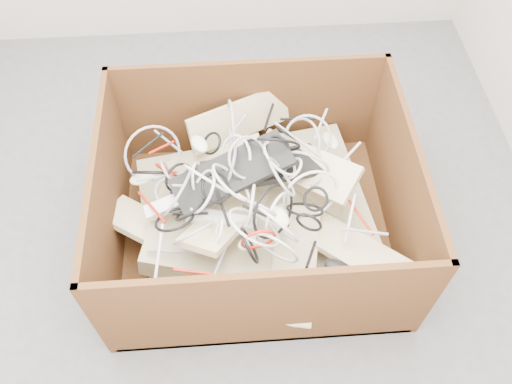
{
  "coord_description": "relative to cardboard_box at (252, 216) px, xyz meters",
  "views": [
    {
      "loc": [
        0.05,
        -1.27,
        2.12
      ],
      "look_at": [
        0.14,
        0.02,
        0.3
      ],
      "focal_mm": 37.21,
      "sensor_mm": 36.0,
      "label": 1
    }
  ],
  "objects": [
    {
      "name": "mice_scatter",
      "position": [
        0.01,
        -0.04,
        0.21
      ],
      "size": [
        0.93,
        0.7,
        0.18
      ],
      "color": "beige",
      "rests_on": "keyboard_pile"
    },
    {
      "name": "ground",
      "position": [
        -0.12,
        -0.0,
        -0.15
      ],
      "size": [
        3.0,
        3.0,
        0.0
      ],
      "primitive_type": "plane",
      "color": "#4E4E50",
      "rests_on": "ground"
    },
    {
      "name": "power_strip_right",
      "position": [
        -0.13,
        -0.12,
        0.17
      ],
      "size": [
        0.29,
        0.1,
        0.09
      ],
      "primitive_type": "cube",
      "rotation": [
        -0.1,
        0.17,
        -0.17
      ],
      "color": "white",
      "rests_on": "keyboard_pile"
    },
    {
      "name": "cardboard_box",
      "position": [
        0.0,
        0.0,
        0.0
      ],
      "size": [
        1.25,
        1.04,
        0.6
      ],
      "color": "#371B0D",
      "rests_on": "ground"
    },
    {
      "name": "vga_plug",
      "position": [
        0.35,
        0.01,
        0.21
      ],
      "size": [
        0.06,
        0.06,
        0.03
      ],
      "primitive_type": "cube",
      "rotation": [
        0.09,
        0.14,
        -0.88
      ],
      "color": "#0C28B6",
      "rests_on": "keyboard_pile"
    },
    {
      "name": "power_strip_left",
      "position": [
        -0.29,
        -0.03,
        0.2
      ],
      "size": [
        0.32,
        0.13,
        0.13
      ],
      "primitive_type": "cube",
      "rotation": [
        0.14,
        -0.26,
        0.22
      ],
      "color": "white",
      "rests_on": "keyboard_pile"
    },
    {
      "name": "keyboard_pile",
      "position": [
        0.03,
        0.04,
        0.13
      ],
      "size": [
        1.26,
        1.1,
        0.38
      ],
      "color": "beige",
      "rests_on": "cardboard_box"
    },
    {
      "name": "cable_tangle",
      "position": [
        -0.04,
        -0.0,
        0.25
      ],
      "size": [
        1.1,
        0.92,
        0.42
      ],
      "color": "#98989D",
      "rests_on": "keyboard_pile"
    }
  ]
}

